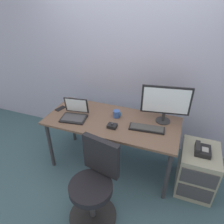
% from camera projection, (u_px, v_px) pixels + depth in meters
% --- Properties ---
extents(ground_plane, '(8.00, 8.00, 0.00)m').
position_uv_depth(ground_plane, '(112.00, 164.00, 2.97)').
color(ground_plane, '#34505C').
extents(back_wall, '(6.00, 0.10, 2.80)m').
position_uv_depth(back_wall, '(130.00, 53.00, 2.82)').
color(back_wall, '#9597B5').
rests_on(back_wall, ground).
extents(desk, '(1.66, 0.73, 0.75)m').
position_uv_depth(desk, '(112.00, 125.00, 2.62)').
color(desk, brown).
rests_on(desk, ground).
extents(file_cabinet, '(0.42, 0.53, 0.58)m').
position_uv_depth(file_cabinet, '(197.00, 170.00, 2.49)').
color(file_cabinet, gray).
rests_on(file_cabinet, ground).
extents(desk_phone, '(0.17, 0.20, 0.09)m').
position_uv_depth(desk_phone, '(202.00, 150.00, 2.31)').
color(desk_phone, black).
rests_on(desk_phone, file_cabinet).
extents(office_chair, '(0.52, 0.52, 0.95)m').
position_uv_depth(office_chair, '(94.00, 187.00, 2.10)').
color(office_chair, black).
rests_on(office_chair, ground).
extents(monitor_main, '(0.57, 0.18, 0.47)m').
position_uv_depth(monitor_main, '(166.00, 102.00, 2.42)').
color(monitor_main, '#262628').
rests_on(monitor_main, desk).
extents(keyboard, '(0.42, 0.18, 0.03)m').
position_uv_depth(keyboard, '(147.00, 128.00, 2.41)').
color(keyboard, black).
rests_on(keyboard, desk).
extents(laptop, '(0.35, 0.31, 0.24)m').
position_uv_depth(laptop, '(75.00, 113.00, 2.61)').
color(laptop, black).
rests_on(laptop, desk).
extents(trackball_mouse, '(0.11, 0.09, 0.07)m').
position_uv_depth(trackball_mouse, '(112.00, 126.00, 2.44)').
color(trackball_mouse, black).
rests_on(trackball_mouse, desk).
extents(coffee_mug, '(0.10, 0.09, 0.09)m').
position_uv_depth(coffee_mug, '(117.00, 114.00, 2.62)').
color(coffee_mug, '#304F96').
rests_on(coffee_mug, desk).
extents(cell_phone, '(0.10, 0.15, 0.01)m').
position_uv_depth(cell_phone, '(60.00, 109.00, 2.82)').
color(cell_phone, black).
rests_on(cell_phone, desk).
extents(banana, '(0.10, 0.19, 0.04)m').
position_uv_depth(banana, '(83.00, 107.00, 2.83)').
color(banana, yellow).
rests_on(banana, desk).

